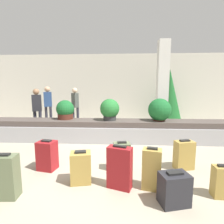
{
  "coord_description": "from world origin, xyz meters",
  "views": [
    {
      "loc": [
        0.29,
        -3.38,
        1.62
      ],
      "look_at": [
        0.0,
        1.79,
        0.87
      ],
      "focal_mm": 28.0,
      "sensor_mm": 36.0,
      "label": 1
    }
  ],
  "objects_px": {
    "suitcase_6": "(122,156)",
    "potted_plant_2": "(160,110)",
    "traveler_1": "(37,106)",
    "potted_plant_1": "(65,110)",
    "pillar": "(162,87)",
    "suitcase_3": "(4,177)",
    "suitcase_4": "(81,167)",
    "suitcase_5": "(221,182)",
    "potted_plant_0": "(110,110)",
    "suitcase_8": "(47,155)",
    "suitcase_0": "(174,189)",
    "suitcase_2": "(152,169)",
    "traveler_0": "(75,103)",
    "decorated_tree": "(169,95)",
    "suitcase_7": "(120,168)",
    "traveler_2": "(48,102)",
    "suitcase_1": "(184,155)"
  },
  "relations": [
    {
      "from": "suitcase_5",
      "to": "traveler_2",
      "type": "distance_m",
      "value": 6.68
    },
    {
      "from": "traveler_1",
      "to": "decorated_tree",
      "type": "relative_size",
      "value": 0.66
    },
    {
      "from": "pillar",
      "to": "suitcase_4",
      "type": "bearing_deg",
      "value": -120.9
    },
    {
      "from": "pillar",
      "to": "suitcase_3",
      "type": "bearing_deg",
      "value": -128.01
    },
    {
      "from": "suitcase_3",
      "to": "suitcase_6",
      "type": "height_order",
      "value": "suitcase_3"
    },
    {
      "from": "potted_plant_0",
      "to": "suitcase_5",
      "type": "bearing_deg",
      "value": -55.8
    },
    {
      "from": "suitcase_3",
      "to": "suitcase_6",
      "type": "bearing_deg",
      "value": 25.18
    },
    {
      "from": "potted_plant_2",
      "to": "suitcase_1",
      "type": "bearing_deg",
      "value": -86.01
    },
    {
      "from": "pillar",
      "to": "potted_plant_1",
      "type": "distance_m",
      "value": 3.4
    },
    {
      "from": "suitcase_0",
      "to": "suitcase_5",
      "type": "relative_size",
      "value": 0.95
    },
    {
      "from": "traveler_1",
      "to": "traveler_0",
      "type": "bearing_deg",
      "value": -157.06
    },
    {
      "from": "suitcase_7",
      "to": "decorated_tree",
      "type": "xyz_separation_m",
      "value": [
        2.08,
        5.11,
        0.93
      ]
    },
    {
      "from": "suitcase_3",
      "to": "potted_plant_2",
      "type": "relative_size",
      "value": 1.01
    },
    {
      "from": "suitcase_0",
      "to": "suitcase_6",
      "type": "relative_size",
      "value": 0.82
    },
    {
      "from": "suitcase_7",
      "to": "suitcase_6",
      "type": "bearing_deg",
      "value": 105.31
    },
    {
      "from": "traveler_0",
      "to": "traveler_2",
      "type": "height_order",
      "value": "traveler_2"
    },
    {
      "from": "potted_plant_0",
      "to": "potted_plant_2",
      "type": "xyz_separation_m",
      "value": [
        1.47,
        -0.02,
        -0.01
      ]
    },
    {
      "from": "suitcase_8",
      "to": "potted_plant_0",
      "type": "relative_size",
      "value": 0.93
    },
    {
      "from": "suitcase_3",
      "to": "suitcase_4",
      "type": "bearing_deg",
      "value": 21.09
    },
    {
      "from": "pillar",
      "to": "traveler_1",
      "type": "relative_size",
      "value": 2.05
    },
    {
      "from": "suitcase_2",
      "to": "potted_plant_0",
      "type": "distance_m",
      "value": 2.74
    },
    {
      "from": "traveler_1",
      "to": "potted_plant_1",
      "type": "bearing_deg",
      "value": 123.96
    },
    {
      "from": "suitcase_5",
      "to": "potted_plant_0",
      "type": "relative_size",
      "value": 0.78
    },
    {
      "from": "suitcase_4",
      "to": "potted_plant_0",
      "type": "height_order",
      "value": "potted_plant_0"
    },
    {
      "from": "suitcase_1",
      "to": "suitcase_2",
      "type": "xyz_separation_m",
      "value": [
        -0.76,
        -0.74,
        0.05
      ]
    },
    {
      "from": "suitcase_8",
      "to": "traveler_1",
      "type": "bearing_deg",
      "value": 129.94
    },
    {
      "from": "potted_plant_0",
      "to": "decorated_tree",
      "type": "bearing_deg",
      "value": 46.77
    },
    {
      "from": "suitcase_3",
      "to": "suitcase_5",
      "type": "bearing_deg",
      "value": -0.57
    },
    {
      "from": "suitcase_3",
      "to": "suitcase_2",
      "type": "bearing_deg",
      "value": 5.08
    },
    {
      "from": "pillar",
      "to": "suitcase_4",
      "type": "relative_size",
      "value": 5.74
    },
    {
      "from": "suitcase_0",
      "to": "suitcase_6",
      "type": "bearing_deg",
      "value": 112.8
    },
    {
      "from": "suitcase_0",
      "to": "decorated_tree",
      "type": "distance_m",
      "value": 5.72
    },
    {
      "from": "suitcase_7",
      "to": "traveler_1",
      "type": "xyz_separation_m",
      "value": [
        -3.04,
        3.49,
        0.57
      ]
    },
    {
      "from": "suitcase_4",
      "to": "potted_plant_0",
      "type": "xyz_separation_m",
      "value": [
        0.33,
        2.41,
        0.68
      ]
    },
    {
      "from": "suitcase_8",
      "to": "traveler_1",
      "type": "height_order",
      "value": "traveler_1"
    },
    {
      "from": "potted_plant_2",
      "to": "traveler_0",
      "type": "height_order",
      "value": "traveler_0"
    },
    {
      "from": "pillar",
      "to": "traveler_1",
      "type": "distance_m",
      "value": 4.54
    },
    {
      "from": "potted_plant_2",
      "to": "traveler_1",
      "type": "relative_size",
      "value": 0.43
    },
    {
      "from": "suitcase_5",
      "to": "traveler_1",
      "type": "height_order",
      "value": "traveler_1"
    },
    {
      "from": "pillar",
      "to": "potted_plant_0",
      "type": "bearing_deg",
      "value": -148.05
    },
    {
      "from": "suitcase_6",
      "to": "potted_plant_2",
      "type": "relative_size",
      "value": 0.86
    },
    {
      "from": "suitcase_8",
      "to": "suitcase_0",
      "type": "bearing_deg",
      "value": -11.72
    },
    {
      "from": "pillar",
      "to": "suitcase_8",
      "type": "relative_size",
      "value": 5.34
    },
    {
      "from": "pillar",
      "to": "suitcase_2",
      "type": "xyz_separation_m",
      "value": [
        -0.94,
        -3.65,
        -1.27
      ]
    },
    {
      "from": "suitcase_5",
      "to": "potted_plant_0",
      "type": "bearing_deg",
      "value": 125.11
    },
    {
      "from": "pillar",
      "to": "decorated_tree",
      "type": "relative_size",
      "value": 1.35
    },
    {
      "from": "suitcase_5",
      "to": "potted_plant_2",
      "type": "bearing_deg",
      "value": 98.49
    },
    {
      "from": "suitcase_6",
      "to": "suitcase_5",
      "type": "bearing_deg",
      "value": -34.76
    },
    {
      "from": "suitcase_8",
      "to": "traveler_0",
      "type": "bearing_deg",
      "value": 108.32
    },
    {
      "from": "suitcase_2",
      "to": "suitcase_3",
      "type": "distance_m",
      "value": 2.21
    }
  ]
}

